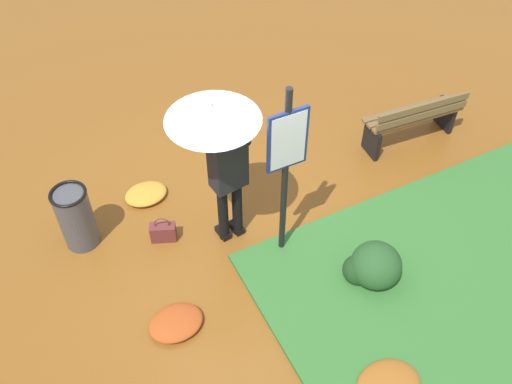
{
  "coord_description": "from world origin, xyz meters",
  "views": [
    {
      "loc": [
        1.7,
        4.09,
        5.29
      ],
      "look_at": [
        -0.21,
        0.3,
        0.85
      ],
      "focal_mm": 39.6,
      "sensor_mm": 36.0,
      "label": 1
    }
  ],
  "objects_px": {
    "info_sign_post": "(286,159)",
    "trash_bin": "(76,218)",
    "person_with_umbrella": "(220,140)",
    "handbag": "(163,232)",
    "park_bench": "(414,119)"
  },
  "relations": [
    {
      "from": "park_bench",
      "to": "trash_bin",
      "type": "relative_size",
      "value": 1.68
    },
    {
      "from": "handbag",
      "to": "trash_bin",
      "type": "distance_m",
      "value": 1.01
    },
    {
      "from": "info_sign_post",
      "to": "handbag",
      "type": "relative_size",
      "value": 6.22
    },
    {
      "from": "info_sign_post",
      "to": "trash_bin",
      "type": "height_order",
      "value": "info_sign_post"
    },
    {
      "from": "person_with_umbrella",
      "to": "park_bench",
      "type": "distance_m",
      "value": 3.29
    },
    {
      "from": "handbag",
      "to": "park_bench",
      "type": "distance_m",
      "value": 3.73
    },
    {
      "from": "park_bench",
      "to": "trash_bin",
      "type": "xyz_separation_m",
      "value": [
        4.59,
        -0.29,
        0.02
      ]
    },
    {
      "from": "trash_bin",
      "to": "info_sign_post",
      "type": "bearing_deg",
      "value": 150.35
    },
    {
      "from": "person_with_umbrella",
      "to": "info_sign_post",
      "type": "distance_m",
      "value": 0.7
    },
    {
      "from": "person_with_umbrella",
      "to": "handbag",
      "type": "bearing_deg",
      "value": -24.86
    },
    {
      "from": "person_with_umbrella",
      "to": "info_sign_post",
      "type": "relative_size",
      "value": 0.89
    },
    {
      "from": "handbag",
      "to": "park_bench",
      "type": "bearing_deg",
      "value": -178.17
    },
    {
      "from": "person_with_umbrella",
      "to": "trash_bin",
      "type": "height_order",
      "value": "person_with_umbrella"
    },
    {
      "from": "person_with_umbrella",
      "to": "handbag",
      "type": "height_order",
      "value": "person_with_umbrella"
    },
    {
      "from": "person_with_umbrella",
      "to": "park_bench",
      "type": "relative_size",
      "value": 1.45
    }
  ]
}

